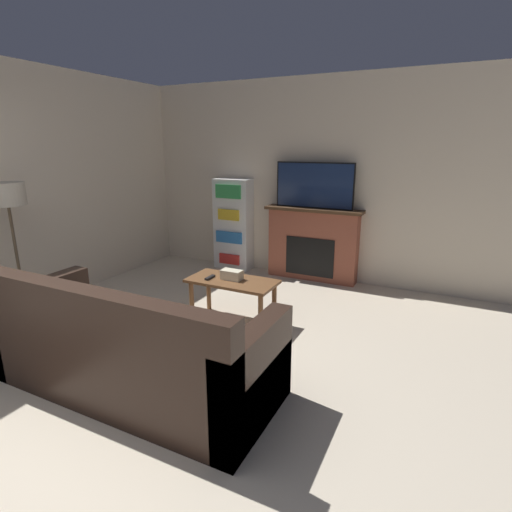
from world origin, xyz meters
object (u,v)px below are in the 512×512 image
tv (314,185)px  bookshelf (233,224)px  couch (130,353)px  coffee_table (232,287)px  fireplace (313,244)px  floor_lamp (9,207)px

tv → bookshelf: bearing=-179.9°
tv → couch: size_ratio=0.48×
coffee_table → fireplace: bearing=80.4°
fireplace → couch: bearing=-97.1°
tv → couch: 3.30m
couch → bookshelf: (-0.85, 3.12, 0.36)m
fireplace → tv: (-0.00, -0.02, 0.80)m
coffee_table → floor_lamp: size_ratio=0.63×
fireplace → bookshelf: bookshelf is taller
coffee_table → floor_lamp: floor_lamp is taller
tv → bookshelf: tv is taller
fireplace → coffee_table: size_ratio=1.43×
tv → floor_lamp: tv is taller
couch → floor_lamp: bearing=168.3°
tv → coffee_table: bearing=-99.7°
coffee_table → bookshelf: (-0.95, 1.72, 0.28)m
couch → floor_lamp: floor_lamp is taller
tv → coffee_table: tv is taller
coffee_table → bookshelf: bookshelf is taller
fireplace → bookshelf: (-1.24, -0.02, 0.17)m
couch → coffee_table: bearing=85.9°
fireplace → couch: size_ratio=0.60×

